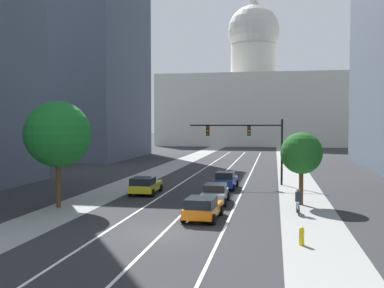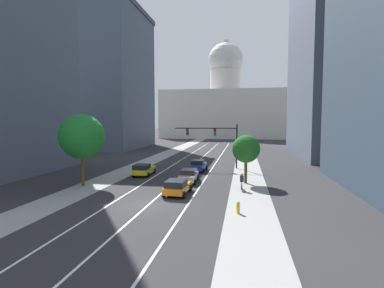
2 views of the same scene
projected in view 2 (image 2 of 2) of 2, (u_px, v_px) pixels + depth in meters
ground_plane at (207, 153)px, 64.18m from camera, size 400.00×400.00×0.00m
sidewalk_left at (163, 155)px, 60.64m from camera, size 3.73×130.00×0.01m
sidewalk_right at (247, 157)px, 57.88m from camera, size 3.73×130.00×0.01m
lane_stripe_left at (177, 163)px, 49.97m from camera, size 0.16×90.00×0.01m
lane_stripe_center at (196, 163)px, 49.43m from camera, size 0.16×90.00×0.01m
lane_stripe_right at (215, 163)px, 48.90m from camera, size 0.16×90.00×0.01m
office_tower_far_left at (104, 79)px, 77.19m from camera, size 19.90×24.59×34.98m
office_tower_far_right at (350, 26)px, 57.29m from camera, size 19.06×29.09×49.65m
capitol_building at (225, 107)px, 125.03m from camera, size 50.27×24.84×39.62m
car_blue at (198, 165)px, 41.32m from camera, size 2.04×4.26×1.60m
car_silver at (189, 175)px, 34.02m from camera, size 2.01×4.07×1.45m
car_yellow at (144, 169)px, 38.13m from camera, size 2.22×4.43×1.51m
car_orange at (177, 187)px, 28.21m from camera, size 2.21×4.21×1.45m
traffic_signal_mast at (216, 137)px, 44.09m from camera, size 9.15×0.39×6.40m
fire_hydrant at (238, 207)px, 22.51m from camera, size 0.26×0.35×0.91m
cyclist at (242, 182)px, 29.92m from camera, size 0.38×1.70×1.72m
street_tree_near_left at (82, 137)px, 31.81m from camera, size 4.69×4.69×7.59m
street_tree_near_right at (246, 149)px, 33.22m from camera, size 3.06×3.06×5.34m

